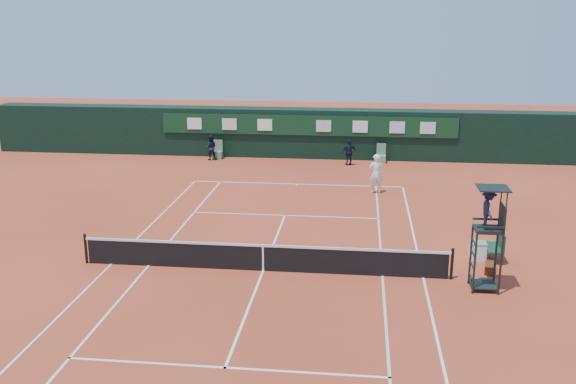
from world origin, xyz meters
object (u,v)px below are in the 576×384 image
Objects in this scene: tennis_net at (263,257)px; player_bench at (497,244)px; umpire_chair at (489,217)px; cooler at (478,250)px; player at (376,174)px.

player_bench is at bearing 13.63° from tennis_net.
umpire_chair is 2.85× the size of player_bench.
cooler is at bearing 14.76° from tennis_net.
player_bench is (0.92, 2.70, -1.86)m from umpire_chair.
umpire_chair is at bearing -5.45° from tennis_net.
player is at bearing 69.19° from tennis_net.
umpire_chair reaches higher than cooler.
tennis_net is at bearing 174.55° from umpire_chair.
cooler is 0.33× the size of player.
umpire_chair is 3.45m from cooler.
cooler is (-0.65, 0.00, -0.27)m from player_bench.
tennis_net is 7.61m from umpire_chair.
tennis_net reaches higher than cooler.
umpire_chair is 11.89m from player.
tennis_net is at bearing -166.37° from player_bench.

